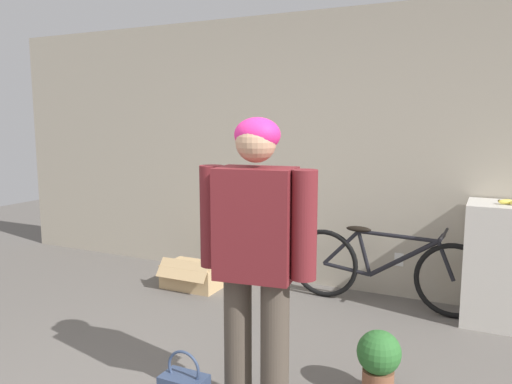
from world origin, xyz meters
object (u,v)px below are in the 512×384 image
object	(u,v)px
potted_plant	(379,360)
bicycle	(385,269)
cardboard_box	(193,275)
person	(256,246)

from	to	relation	value
potted_plant	bicycle	bearing A→B (deg)	100.14
bicycle	cardboard_box	xyz separation A→B (m)	(-1.77, -0.28, -0.22)
person	cardboard_box	xyz separation A→B (m)	(-1.46, 1.63, -0.83)
cardboard_box	potted_plant	world-z (taller)	potted_plant
person	potted_plant	distance (m)	1.03
cardboard_box	potted_plant	xyz separation A→B (m)	(2.02, -1.15, 0.11)
person	bicycle	distance (m)	2.03
cardboard_box	potted_plant	bearing A→B (deg)	-29.72
cardboard_box	bicycle	bearing A→B (deg)	9.12
person	potted_plant	bearing A→B (deg)	32.29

